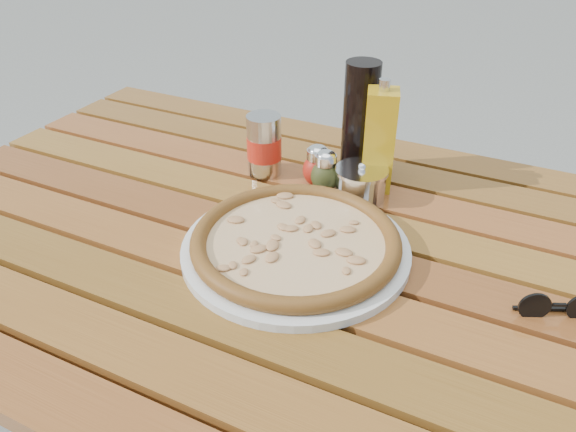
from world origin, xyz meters
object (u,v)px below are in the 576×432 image
at_px(soda_can, 264,146).
at_px(olive_oil_cruet, 379,140).
at_px(table, 283,273).
at_px(dark_bottle, 360,119).
at_px(pizza, 296,241).
at_px(sunglasses, 558,307).
at_px(plate, 296,249).
at_px(pepper_shaker, 317,166).
at_px(oregano_shaker, 325,171).
at_px(parmesan_tin, 361,183).

bearing_deg(soda_can, olive_oil_cruet, 11.40).
relative_size(table, dark_bottle, 6.36).
bearing_deg(olive_oil_cruet, pizza, -99.83).
relative_size(dark_bottle, olive_oil_cruet, 1.05).
height_order(soda_can, sunglasses, soda_can).
distance_m(plate, olive_oil_cruet, 0.27).
height_order(pepper_shaker, dark_bottle, dark_bottle).
distance_m(oregano_shaker, olive_oil_cruet, 0.11).
height_order(table, dark_bottle, dark_bottle).
xyz_separation_m(dark_bottle, soda_can, (-0.16, -0.09, -0.05)).
distance_m(dark_bottle, parmesan_tin, 0.13).
relative_size(table, parmesan_tin, 11.90).
xyz_separation_m(oregano_shaker, parmesan_tin, (0.07, 0.00, -0.01)).
height_order(oregano_shaker, parmesan_tin, oregano_shaker).
xyz_separation_m(pepper_shaker, olive_oil_cruet, (0.10, 0.04, 0.06)).
distance_m(plate, pizza, 0.02).
distance_m(plate, sunglasses, 0.38).
relative_size(table, sunglasses, 13.17).
distance_m(pizza, parmesan_tin, 0.21).
distance_m(plate, soda_can, 0.28).
height_order(oregano_shaker, sunglasses, oregano_shaker).
distance_m(table, oregano_shaker, 0.21).
distance_m(dark_bottle, sunglasses, 0.48).
relative_size(pizza, sunglasses, 4.22).
xyz_separation_m(table, dark_bottle, (0.03, 0.27, 0.19)).
bearing_deg(pizza, oregano_shaker, 100.29).
distance_m(oregano_shaker, soda_can, 0.13).
height_order(plate, pizza, pizza).
relative_size(table, oregano_shaker, 17.07).
distance_m(soda_can, sunglasses, 0.58).
xyz_separation_m(pepper_shaker, dark_bottle, (0.05, 0.08, 0.07)).
bearing_deg(olive_oil_cruet, plate, -99.83).
bearing_deg(soda_can, table, -54.36).
bearing_deg(olive_oil_cruet, pepper_shaker, -159.03).
xyz_separation_m(table, parmesan_tin, (0.07, 0.18, 0.11)).
relative_size(plate, parmesan_tin, 3.06).
height_order(olive_oil_cruet, parmesan_tin, olive_oil_cruet).
xyz_separation_m(pizza, parmesan_tin, (0.03, 0.21, 0.01)).
bearing_deg(table, olive_oil_cruet, 70.23).
bearing_deg(pepper_shaker, oregano_shaker, -30.14).
bearing_deg(oregano_shaker, pizza, -79.71).
bearing_deg(oregano_shaker, table, -90.14).
relative_size(olive_oil_cruet, parmesan_tin, 1.78).
bearing_deg(soda_can, pizza, -51.46).
bearing_deg(sunglasses, dark_bottle, 121.08).
relative_size(table, pepper_shaker, 17.07).
bearing_deg(pepper_shaker, dark_bottle, 58.84).
bearing_deg(pepper_shaker, olive_oil_cruet, 20.97).
height_order(table, plate, plate).
height_order(table, oregano_shaker, oregano_shaker).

